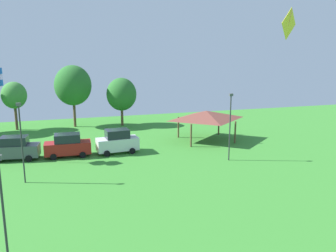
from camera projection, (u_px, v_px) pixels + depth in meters
kite_flying_6 at (289, 24)px, 32.03m from camera, size 2.48×1.51×2.86m
parked_car_leftmost at (15, 148)px, 34.99m from camera, size 4.78×2.47×2.36m
parked_car_second_from_left at (68, 145)px, 36.03m from camera, size 4.61×2.13×2.37m
parked_car_third_from_left at (117, 141)px, 37.29m from camera, size 4.44×2.29×2.53m
park_pavilion at (206, 115)px, 42.12m from camera, size 7.05×5.82×3.60m
light_post_0 at (230, 123)px, 34.29m from camera, size 0.36×0.20×6.60m
light_post_1 at (21, 139)px, 28.38m from camera, size 0.36×0.20×6.61m
light_post_2 at (3, 208)px, 16.81m from camera, size 0.36×0.20×5.96m
treeline_tree_2 at (14, 95)px, 47.35m from camera, size 3.27×3.27×6.52m
treeline_tree_3 at (73, 85)px, 49.03m from camera, size 5.05×5.05×8.62m
treeline_tree_4 at (122, 94)px, 50.30m from camera, size 4.23×4.23×6.81m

